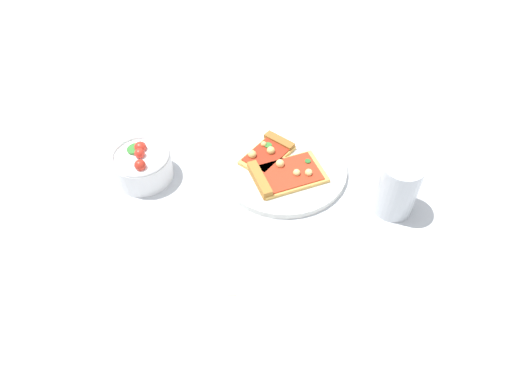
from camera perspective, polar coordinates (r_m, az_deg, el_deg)
The scene contains 7 objects.
ground_plane at distance 1.07m, azimuth 1.04°, elevation 1.78°, with size 2.40×2.40×0.00m, color silver.
plate at distance 1.08m, azimuth 3.11°, elevation 2.80°, with size 0.27×0.27×0.01m, color silver.
pizza_slice_near at distance 1.04m, azimuth 3.26°, elevation 1.97°, with size 0.17×0.17×0.02m.
pizza_slice_far at distance 1.09m, azimuth 1.50°, elevation 4.61°, with size 0.10×0.13×0.02m.
salad_bowl at distance 1.07m, azimuth -12.94°, elevation 3.08°, with size 0.12×0.12×0.08m.
soda_glass at distance 1.00m, azimuth 15.85°, elevation 0.36°, with size 0.08×0.08×0.12m.
paper_napkin at distance 0.93m, azimuth -5.82°, elevation -8.03°, with size 0.12×0.14×0.00m, color silver.
Camera 1 is at (-0.24, 0.69, 0.77)m, focal length 34.95 mm.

